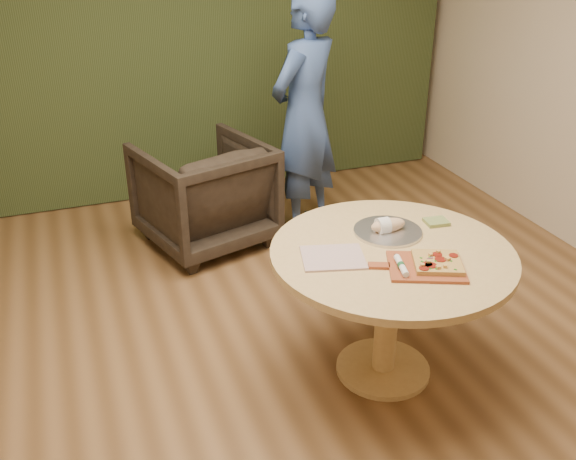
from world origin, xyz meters
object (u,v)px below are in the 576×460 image
at_px(bread_roll, 387,225).
at_px(armchair, 204,189).
at_px(cutlery_roll, 401,266).
at_px(serving_tray, 388,231).
at_px(pizza_paddle, 424,267).
at_px(person_standing, 304,115).
at_px(flatbread_pizza, 437,262).
at_px(pedestal_table, 390,275).

bearing_deg(bread_roll, armchair, 109.91).
relative_size(cutlery_roll, serving_tray, 0.55).
height_order(pizza_paddle, cutlery_roll, cutlery_roll).
bearing_deg(person_standing, flatbread_pizza, 52.60).
bearing_deg(pizza_paddle, cutlery_roll, -163.86).
relative_size(pedestal_table, pizza_paddle, 2.57).
bearing_deg(serving_tray, flatbread_pizza, -83.57).
xyz_separation_m(pedestal_table, person_standing, (0.24, 1.80, 0.30)).
distance_m(pizza_paddle, bread_roll, 0.39).
relative_size(pedestal_table, armchair, 1.41).
distance_m(flatbread_pizza, armchair, 2.17).
bearing_deg(bread_roll, pizza_paddle, -91.29).
bearing_deg(serving_tray, armchair, 110.18).
bearing_deg(serving_tray, pizza_paddle, -92.60).
bearing_deg(person_standing, bread_roll, 49.81).
distance_m(flatbread_pizza, person_standing, 2.03).
distance_m(flatbread_pizza, serving_tray, 0.40).
relative_size(pedestal_table, cutlery_roll, 6.17).
height_order(flatbread_pizza, serving_tray, flatbread_pizza).
height_order(flatbread_pizza, cutlery_roll, flatbread_pizza).
bearing_deg(bread_roll, pedestal_table, -108.37).
xyz_separation_m(bread_roll, armchair, (-0.59, 1.64, -0.36)).
relative_size(pizza_paddle, serving_tray, 1.33).
bearing_deg(armchair, cutlery_roll, 86.78).
bearing_deg(cutlery_roll, pedestal_table, 86.64).
distance_m(pedestal_table, pizza_paddle, 0.26).
xyz_separation_m(flatbread_pizza, armchair, (-0.65, 2.04, -0.35)).
distance_m(pizza_paddle, flatbread_pizza, 0.07).
relative_size(cutlery_roll, armchair, 0.23).
bearing_deg(serving_tray, pedestal_table, -110.88).
distance_m(bread_roll, person_standing, 1.64).
xyz_separation_m(pedestal_table, flatbread_pizza, (0.11, -0.22, 0.17)).
height_order(cutlery_roll, bread_roll, bread_roll).
distance_m(pizza_paddle, cutlery_roll, 0.12).
xyz_separation_m(pedestal_table, armchair, (-0.53, 1.82, -0.18)).
bearing_deg(pizza_paddle, bread_roll, 111.81).
height_order(pizza_paddle, person_standing, person_standing).
bearing_deg(pizza_paddle, pedestal_table, 126.72).
relative_size(flatbread_pizza, cutlery_roll, 1.46).
height_order(bread_roll, person_standing, person_standing).
relative_size(cutlery_roll, person_standing, 0.11).
bearing_deg(flatbread_pizza, bread_roll, 97.68).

